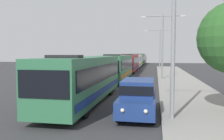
% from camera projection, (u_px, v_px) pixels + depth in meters
% --- Properties ---
extents(bus_lead, '(2.58, 11.72, 3.21)m').
position_uv_depth(bus_lead, '(85.00, 78.00, 15.52)').
color(bus_lead, '#33724C').
rests_on(bus_lead, ground_plane).
extents(bus_second_in_line, '(2.58, 11.71, 3.21)m').
position_uv_depth(bus_second_in_line, '(117.00, 67.00, 28.60)').
color(bus_second_in_line, '#33724C').
rests_on(bus_second_in_line, ground_plane).
extents(bus_middle, '(2.58, 11.54, 3.21)m').
position_uv_depth(bus_middle, '(129.00, 62.00, 41.58)').
color(bus_middle, maroon).
rests_on(bus_middle, ground_plane).
extents(bus_fourth_in_line, '(2.58, 10.92, 3.21)m').
position_uv_depth(bus_fourth_in_line, '(136.00, 60.00, 54.50)').
color(bus_fourth_in_line, silver).
rests_on(bus_fourth_in_line, ground_plane).
extents(bus_rear, '(2.58, 11.39, 3.21)m').
position_uv_depth(bus_rear, '(139.00, 59.00, 67.44)').
color(bus_rear, '#33724C').
rests_on(bus_rear, ground_plane).
extents(bus_tail_end, '(2.58, 11.35, 3.21)m').
position_uv_depth(bus_tail_end, '(142.00, 58.00, 80.22)').
color(bus_tail_end, silver).
rests_on(bus_tail_end, ground_plane).
extents(white_suv, '(1.86, 4.67, 1.90)m').
position_uv_depth(white_suv, '(138.00, 96.00, 12.47)').
color(white_suv, navy).
rests_on(white_suv, ground_plane).
extents(streetlamp_near, '(5.46, 0.28, 8.78)m').
position_uv_depth(streetlamp_near, '(174.00, 7.00, 10.93)').
color(streetlamp_near, gray).
rests_on(streetlamp_near, sidewalk).
extents(streetlamp_mid, '(5.35, 0.28, 7.98)m').
position_uv_depth(streetlamp_mid, '(162.00, 40.00, 29.31)').
color(streetlamp_mid, gray).
rests_on(streetlamp_mid, sidewalk).
extents(streetlamp_far, '(6.25, 0.28, 8.04)m').
position_uv_depth(streetlamp_far, '(160.00, 44.00, 47.65)').
color(streetlamp_far, gray).
rests_on(streetlamp_far, sidewalk).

